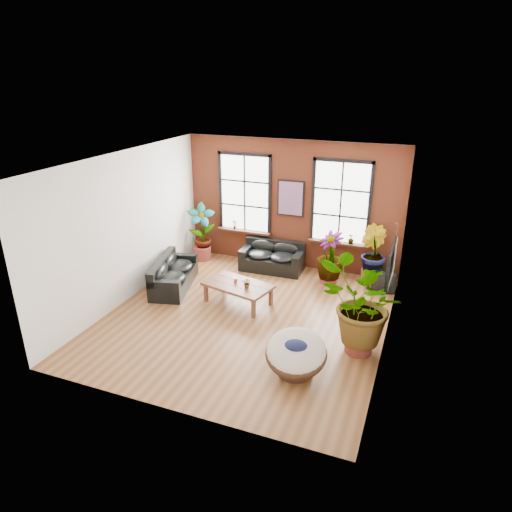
{
  "coord_description": "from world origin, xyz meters",
  "views": [
    {
      "loc": [
        3.45,
        -8.29,
        5.11
      ],
      "look_at": [
        0.0,
        0.6,
        1.25
      ],
      "focal_mm": 32.0,
      "sensor_mm": 36.0,
      "label": 1
    }
  ],
  "objects_px": {
    "papasan_chair": "(296,353)",
    "coffee_table": "(238,286)",
    "sofa_left": "(172,275)",
    "sofa_back": "(273,257)"
  },
  "relations": [
    {
      "from": "sofa_back",
      "to": "coffee_table",
      "type": "distance_m",
      "value": 2.2
    },
    {
      "from": "sofa_left",
      "to": "papasan_chair",
      "type": "height_order",
      "value": "papasan_chair"
    },
    {
      "from": "sofa_left",
      "to": "coffee_table",
      "type": "xyz_separation_m",
      "value": [
        1.91,
        -0.21,
        0.1
      ]
    },
    {
      "from": "sofa_back",
      "to": "coffee_table",
      "type": "xyz_separation_m",
      "value": [
        -0.09,
        -2.19,
        0.09
      ]
    },
    {
      "from": "sofa_left",
      "to": "papasan_chair",
      "type": "xyz_separation_m",
      "value": [
        3.96,
        -2.34,
        0.09
      ]
    },
    {
      "from": "papasan_chair",
      "to": "coffee_table",
      "type": "bearing_deg",
      "value": 123.91
    },
    {
      "from": "coffee_table",
      "to": "sofa_left",
      "type": "bearing_deg",
      "value": -172.91
    },
    {
      "from": "papasan_chair",
      "to": "sofa_left",
      "type": "bearing_deg",
      "value": 139.43
    },
    {
      "from": "sofa_left",
      "to": "papasan_chair",
      "type": "bearing_deg",
      "value": -135.23
    },
    {
      "from": "coffee_table",
      "to": "papasan_chair",
      "type": "height_order",
      "value": "papasan_chair"
    }
  ]
}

